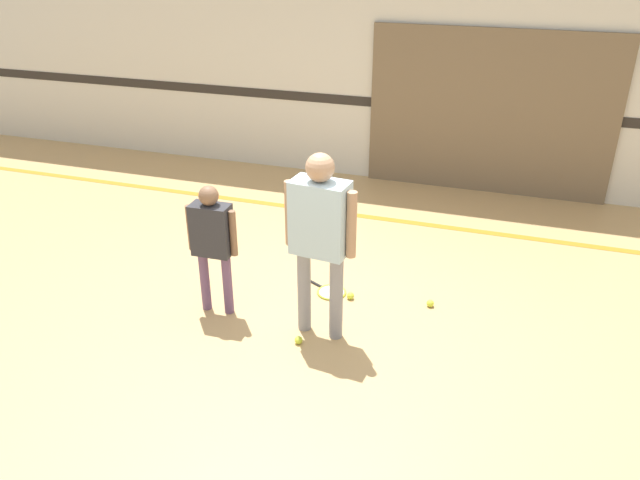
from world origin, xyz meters
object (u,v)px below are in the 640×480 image
at_px(person_student_left, 212,236).
at_px(tennis_ball_by_spare_racket, 350,296).
at_px(racket_spare_on_floor, 330,291).
at_px(tennis_ball_stray_left, 430,303).
at_px(person_instructor, 320,228).
at_px(tennis_ball_near_instructor, 299,340).

distance_m(person_student_left, tennis_ball_by_spare_racket, 1.38).
bearing_deg(racket_spare_on_floor, tennis_ball_stray_left, -149.57).
bearing_deg(tennis_ball_stray_left, person_instructor, -140.50).
xyz_separation_m(tennis_ball_near_instructor, tennis_ball_by_spare_racket, (0.22, 0.79, 0.00)).
distance_m(person_student_left, racket_spare_on_floor, 1.27).
height_order(racket_spare_on_floor, tennis_ball_by_spare_racket, tennis_ball_by_spare_racket).
bearing_deg(person_instructor, person_student_left, -176.06).
relative_size(tennis_ball_by_spare_racket, tennis_ball_stray_left, 1.00).
distance_m(racket_spare_on_floor, tennis_ball_near_instructor, 0.84).
bearing_deg(tennis_ball_stray_left, racket_spare_on_floor, -177.22).
distance_m(racket_spare_on_floor, tennis_ball_by_spare_racket, 0.22).
bearing_deg(tennis_ball_stray_left, tennis_ball_near_instructor, -136.55).
height_order(person_student_left, tennis_ball_by_spare_racket, person_student_left).
bearing_deg(racket_spare_on_floor, person_instructor, 127.31).
distance_m(tennis_ball_by_spare_racket, tennis_ball_stray_left, 0.72).
bearing_deg(tennis_ball_by_spare_racket, racket_spare_on_floor, 165.77).
distance_m(person_instructor, tennis_ball_near_instructor, 0.97).
height_order(racket_spare_on_floor, tennis_ball_stray_left, tennis_ball_stray_left).
relative_size(person_student_left, tennis_ball_stray_left, 17.91).
bearing_deg(tennis_ball_stray_left, tennis_ball_by_spare_racket, -172.11).
bearing_deg(racket_spare_on_floor, tennis_ball_near_instructor, 117.09).
relative_size(person_instructor, tennis_ball_by_spare_racket, 23.86).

